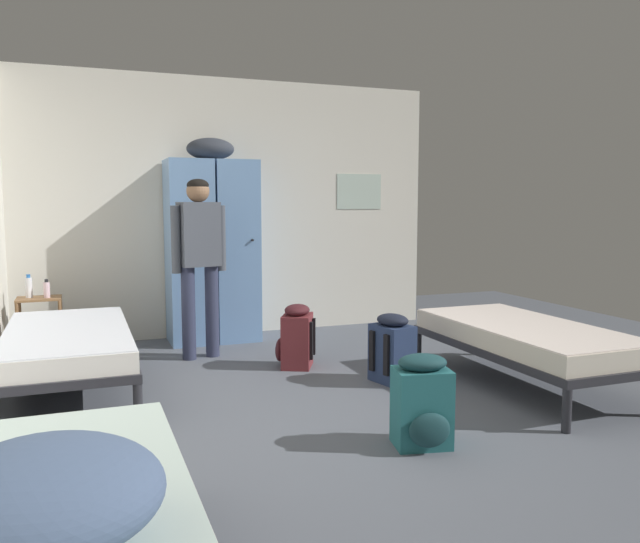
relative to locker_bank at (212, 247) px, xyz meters
name	(u,v)px	position (x,y,z in m)	size (l,w,h in m)	color
ground_plane	(336,418)	(0.28, -2.66, -0.97)	(9.42, 9.42, 0.00)	#565B66
room_backdrop	(118,210)	(-0.99, -1.37, 0.39)	(4.53, 5.95, 2.73)	silver
locker_bank	(212,247)	(0.00, 0.00, 0.00)	(0.90, 0.55, 2.07)	#6B93C6
shelf_unit	(40,322)	(-1.63, -0.23, -0.62)	(0.38, 0.30, 0.57)	brown
bed_left_rear	(68,343)	(-1.38, -1.43, -0.59)	(0.90, 1.90, 0.49)	#28282D
bed_left_front	(55,536)	(-1.38, -4.37, -0.59)	(0.90, 1.90, 0.49)	#28282D
bed_right	(526,338)	(1.93, -2.50, -0.59)	(0.90, 1.90, 0.49)	#28282D
bedding_heap	(47,495)	(-1.38, -4.64, -0.33)	(0.63, 0.60, 0.29)	slate
person_traveler	(199,251)	(-0.26, -0.69, 0.02)	(0.51, 0.27, 1.64)	#2D334C
water_bottle	(29,287)	(-1.71, -0.21, -0.30)	(0.06, 0.06, 0.21)	white
lotion_bottle	(47,289)	(-1.56, -0.27, -0.32)	(0.05, 0.05, 0.17)	beige
backpack_navy	(393,350)	(1.03, -2.03, -0.71)	(0.38, 0.37, 0.55)	navy
backpack_maroon	(296,337)	(0.46, -1.31, -0.71)	(0.41, 0.39, 0.55)	maroon
backpack_teal	(422,403)	(0.56, -3.29, -0.71)	(0.36, 0.38, 0.55)	#23666B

